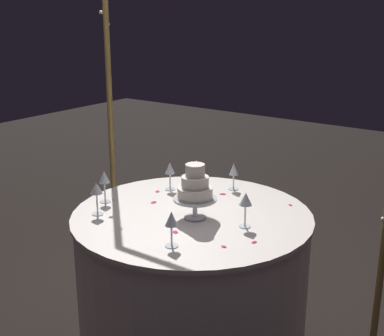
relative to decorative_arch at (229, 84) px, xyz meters
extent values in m
cylinder|color=olive|center=(-0.89, 0.00, -0.32)|extent=(0.04, 0.04, 2.21)
sphere|color=#F9EAB2|center=(-0.90, 0.01, -0.09)|extent=(0.02, 0.02, 0.02)
sphere|color=#F9EAB2|center=(-0.87, -0.01, -0.79)|extent=(0.02, 0.02, 0.02)
sphere|color=#F9EAB2|center=(-0.89, 0.02, 0.29)|extent=(0.02, 0.02, 0.02)
sphere|color=#F9EAB2|center=(0.87, -0.01, -0.56)|extent=(0.02, 0.02, 0.02)
sphere|color=#F9EAB2|center=(-0.91, -0.02, 0.36)|extent=(0.02, 0.02, 0.02)
cylinder|color=silver|center=(0.00, -0.33, -1.04)|extent=(1.22, 1.22, 0.78)
cylinder|color=silver|center=(0.00, -0.33, -0.64)|extent=(1.24, 1.24, 0.02)
cylinder|color=silver|center=(0.05, -0.38, -0.63)|extent=(0.11, 0.11, 0.01)
cylinder|color=silver|center=(0.05, -0.38, -0.58)|extent=(0.02, 0.02, 0.09)
cylinder|color=silver|center=(0.05, -0.38, -0.53)|extent=(0.22, 0.22, 0.01)
cylinder|color=silver|center=(0.05, -0.38, -0.50)|extent=(0.18, 0.18, 0.06)
cylinder|color=silver|center=(0.05, -0.38, -0.44)|extent=(0.14, 0.14, 0.06)
cylinder|color=silver|center=(0.05, -0.38, -0.38)|extent=(0.10, 0.10, 0.06)
cylinder|color=silver|center=(-0.32, -0.11, -0.63)|extent=(0.06, 0.06, 0.00)
cylinder|color=silver|center=(-0.32, -0.11, -0.58)|extent=(0.01, 0.01, 0.09)
cone|color=silver|center=(-0.32, -0.11, -0.50)|extent=(0.06, 0.06, 0.07)
cylinder|color=silver|center=(0.15, -0.70, -0.63)|extent=(0.06, 0.06, 0.00)
cylinder|color=silver|center=(0.15, -0.70, -0.58)|extent=(0.01, 0.01, 0.10)
cone|color=silver|center=(0.15, -0.70, -0.50)|extent=(0.06, 0.06, 0.07)
cylinder|color=silver|center=(-0.25, 0.05, -0.63)|extent=(0.06, 0.06, 0.00)
cylinder|color=silver|center=(-0.25, 0.05, -0.59)|extent=(0.01, 0.01, 0.08)
cone|color=silver|center=(-0.25, 0.05, -0.51)|extent=(0.05, 0.05, 0.07)
cylinder|color=silver|center=(-0.02, 0.11, -0.63)|extent=(0.06, 0.06, 0.00)
cylinder|color=silver|center=(-0.02, 0.11, -0.59)|extent=(0.01, 0.01, 0.08)
cone|color=silver|center=(-0.02, 0.11, -0.51)|extent=(0.05, 0.05, 0.07)
cylinder|color=silver|center=(-0.48, -0.48, -0.63)|extent=(0.06, 0.06, 0.00)
cylinder|color=silver|center=(-0.48, -0.48, -0.57)|extent=(0.01, 0.01, 0.11)
cone|color=silver|center=(-0.48, -0.48, -0.49)|extent=(0.06, 0.06, 0.07)
cylinder|color=silver|center=(0.31, -0.32, -0.63)|extent=(0.06, 0.06, 0.00)
cylinder|color=silver|center=(0.31, -0.32, -0.57)|extent=(0.01, 0.01, 0.11)
cone|color=silver|center=(0.31, -0.32, -0.49)|extent=(0.06, 0.06, 0.06)
cylinder|color=silver|center=(-0.39, -0.63, -0.63)|extent=(0.06, 0.06, 0.00)
cylinder|color=silver|center=(-0.39, -0.63, -0.57)|extent=(0.01, 0.01, 0.11)
cone|color=silver|center=(-0.39, -0.63, -0.49)|extent=(0.06, 0.06, 0.06)
ellipsoid|color=#C61951|center=(0.07, -0.58, -0.63)|extent=(0.04, 0.04, 0.00)
ellipsoid|color=#C61951|center=(-0.21, -0.12, -0.63)|extent=(0.03, 0.02, 0.00)
ellipsoid|color=#C61951|center=(-0.13, 0.01, -0.63)|extent=(0.02, 0.03, 0.00)
ellipsoid|color=#C61951|center=(0.35, -0.58, -0.63)|extent=(0.03, 0.02, 0.00)
ellipsoid|color=#C61951|center=(0.36, 0.07, -0.63)|extent=(0.03, 0.03, 0.00)
ellipsoid|color=#C61951|center=(-0.02, -0.15, -0.63)|extent=(0.04, 0.04, 0.00)
ellipsoid|color=#C61951|center=(-0.03, 0.00, -0.63)|extent=(0.05, 0.04, 0.00)
ellipsoid|color=#C61951|center=(-0.26, -0.33, -0.63)|extent=(0.03, 0.04, 0.00)
ellipsoid|color=#C61951|center=(-0.36, -0.18, -0.63)|extent=(0.04, 0.04, 0.00)
ellipsoid|color=#C61951|center=(0.43, -0.46, -0.63)|extent=(0.03, 0.03, 0.00)
camera|label=1|loc=(1.48, -2.39, 0.39)|focal=49.27mm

